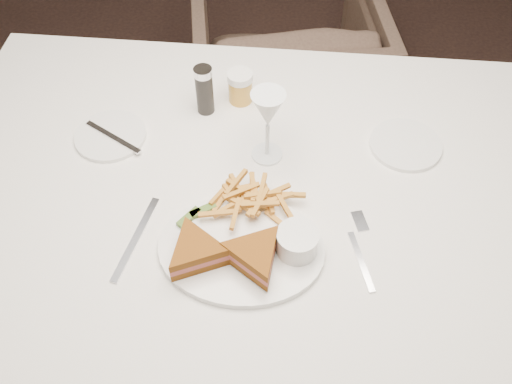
{
  "coord_description": "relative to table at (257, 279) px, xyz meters",
  "views": [
    {
      "loc": [
        0.02,
        -0.69,
        1.68
      ],
      "look_at": [
        -0.01,
        0.01,
        0.8
      ],
      "focal_mm": 40.0,
      "sensor_mm": 36.0,
      "label": 1
    }
  ],
  "objects": [
    {
      "name": "table_setting",
      "position": [
        -0.02,
        -0.06,
        0.41
      ],
      "size": [
        0.82,
        0.63,
        0.18
      ],
      "color": "white",
      "rests_on": "table"
    },
    {
      "name": "chair_far",
      "position": [
        0.06,
        0.96,
        -0.04
      ],
      "size": [
        0.73,
        0.7,
        0.67
      ],
      "primitive_type": "imported",
      "rotation": [
        0.0,
        0.0,
        3.28
      ],
      "color": "#48362C",
      "rests_on": "ground"
    },
    {
      "name": "table",
      "position": [
        0.0,
        0.0,
        0.0
      ],
      "size": [
        1.46,
        1.02,
        0.75
      ],
      "primitive_type": "cube",
      "rotation": [
        0.0,
        0.0,
        -0.05
      ],
      "color": "white",
      "rests_on": "ground"
    },
    {
      "name": "ground",
      "position": [
        0.01,
        -0.06,
        -0.38
      ],
      "size": [
        5.0,
        5.0,
        0.0
      ],
      "primitive_type": "plane",
      "color": "black",
      "rests_on": "ground"
    }
  ]
}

